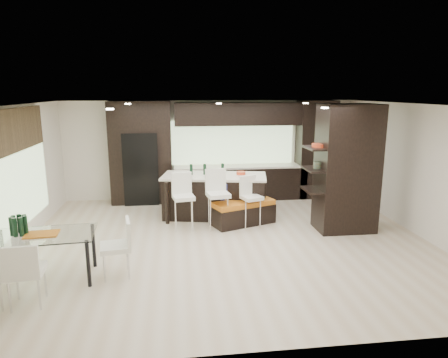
{
  "coord_description": "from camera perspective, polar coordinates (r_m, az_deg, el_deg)",
  "views": [
    {
      "loc": [
        -1.01,
        -7.5,
        2.97
      ],
      "look_at": [
        0.0,
        0.6,
        1.15
      ],
      "focal_mm": 32.0,
      "sensor_mm": 36.0,
      "label": 1
    }
  ],
  "objects": [
    {
      "name": "ground",
      "position": [
        8.13,
        0.53,
        -8.86
      ],
      "size": [
        8.0,
        8.0,
        0.0
      ],
      "primitive_type": "plane",
      "color": "beige",
      "rests_on": "ground"
    },
    {
      "name": "back_wall",
      "position": [
        11.16,
        -1.84,
        4.22
      ],
      "size": [
        8.0,
        0.02,
        2.7
      ],
      "primitive_type": "cube",
      "color": "white",
      "rests_on": "ground"
    },
    {
      "name": "left_wall",
      "position": [
        8.23,
        -28.23,
        -0.29
      ],
      "size": [
        0.02,
        7.0,
        2.7
      ],
      "primitive_type": "cube",
      "color": "white",
      "rests_on": "ground"
    },
    {
      "name": "right_wall",
      "position": [
        9.16,
        26.2,
        1.08
      ],
      "size": [
        0.02,
        7.0,
        2.7
      ],
      "primitive_type": "cube",
      "color": "white",
      "rests_on": "ground"
    },
    {
      "name": "ceiling",
      "position": [
        7.57,
        0.57,
        10.53
      ],
      "size": [
        8.0,
        7.0,
        0.02
      ],
      "primitive_type": "cube",
      "color": "white",
      "rests_on": "ground"
    },
    {
      "name": "window_left",
      "position": [
        8.4,
        -27.5,
        0.02
      ],
      "size": [
        0.04,
        3.2,
        1.9
      ],
      "primitive_type": "cube",
      "color": "#B2D199",
      "rests_on": "left_wall"
    },
    {
      "name": "window_back",
      "position": [
        11.17,
        1.25,
        5.26
      ],
      "size": [
        3.4,
        0.04,
        1.2
      ],
      "primitive_type": "cube",
      "color": "#B2D199",
      "rests_on": "back_wall"
    },
    {
      "name": "stone_accent",
      "position": [
        8.27,
        -27.94,
        6.13
      ],
      "size": [
        0.08,
        3.0,
        0.8
      ],
      "primitive_type": "cube",
      "color": "brown",
      "rests_on": "left_wall"
    },
    {
      "name": "ceiling_spots",
      "position": [
        7.82,
        0.32,
        10.45
      ],
      "size": [
        4.0,
        3.0,
        0.02
      ],
      "primitive_type": "cube",
      "color": "white",
      "rests_on": "ceiling"
    },
    {
      "name": "back_cabinetry",
      "position": [
        10.9,
        0.95,
        4.02
      ],
      "size": [
        6.8,
        0.68,
        2.7
      ],
      "primitive_type": "cube",
      "color": "black",
      "rests_on": "ground"
    },
    {
      "name": "refrigerator",
      "position": [
        10.85,
        -11.69,
        1.57
      ],
      "size": [
        0.9,
        0.68,
        1.9
      ],
      "primitive_type": "cube",
      "color": "black",
      "rests_on": "ground"
    },
    {
      "name": "partition_column",
      "position": [
        8.83,
        17.16,
        1.44
      ],
      "size": [
        1.2,
        0.8,
        2.7
      ],
      "primitive_type": "cube",
      "color": "black",
      "rests_on": "ground"
    },
    {
      "name": "kitchen_island",
      "position": [
        9.53,
        -1.4,
        -2.41
      ],
      "size": [
        2.59,
        1.48,
        1.01
      ],
      "primitive_type": "cube",
      "rotation": [
        0.0,
        0.0,
        -0.19
      ],
      "color": "black",
      "rests_on": "ground"
    },
    {
      "name": "stool_left",
      "position": [
        8.68,
        -5.77,
        -4.05
      ],
      "size": [
        0.5,
        0.5,
        0.99
      ],
      "primitive_type": "cube",
      "rotation": [
        0.0,
        0.0,
        0.16
      ],
      "color": "white",
      "rests_on": "ground"
    },
    {
      "name": "stool_mid",
      "position": [
        8.71,
        -0.84,
        -3.76
      ],
      "size": [
        0.53,
        0.53,
        1.04
      ],
      "primitive_type": "cube",
      "rotation": [
        0.0,
        0.0,
        0.16
      ],
      "color": "white",
      "rests_on": "ground"
    },
    {
      "name": "stool_right",
      "position": [
        8.86,
        3.96,
        -3.96
      ],
      "size": [
        0.52,
        0.52,
        0.91
      ],
      "primitive_type": "cube",
      "rotation": [
        0.0,
        0.0,
        0.36
      ],
      "color": "white",
      "rests_on": "ground"
    },
    {
      "name": "bench",
      "position": [
        9.04,
        2.81,
        -4.81
      ],
      "size": [
        1.51,
        1.01,
        0.54
      ],
      "primitive_type": "cube",
      "rotation": [
        0.0,
        0.0,
        0.37
      ],
      "color": "black",
      "rests_on": "ground"
    },
    {
      "name": "floor_vase",
      "position": [
        9.23,
        14.2,
        -2.92
      ],
      "size": [
        0.5,
        0.5,
        1.13
      ],
      "primitive_type": null,
      "rotation": [
        0.0,
        0.0,
        0.24
      ],
      "color": "#434E38",
      "rests_on": "ground"
    },
    {
      "name": "dining_table",
      "position": [
        7.04,
        -24.3,
        -10.19
      ],
      "size": [
        1.65,
        1.01,
        0.76
      ],
      "primitive_type": "cube",
      "rotation": [
        0.0,
        0.0,
        0.08
      ],
      "color": "white",
      "rests_on": "ground"
    },
    {
      "name": "chair_near",
      "position": [
        6.35,
        -26.38,
        -12.27
      ],
      "size": [
        0.52,
        0.52,
        0.89
      ],
      "primitive_type": "cube",
      "rotation": [
        0.0,
        0.0,
        0.09
      ],
      "color": "white",
      "rests_on": "ground"
    },
    {
      "name": "chair_end",
      "position": [
        6.77,
        -15.23,
        -9.88
      ],
      "size": [
        0.54,
        0.54,
        0.87
      ],
      "primitive_type": "cube",
      "rotation": [
        0.0,
        0.0,
        1.73
      ],
      "color": "white",
      "rests_on": "ground"
    }
  ]
}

